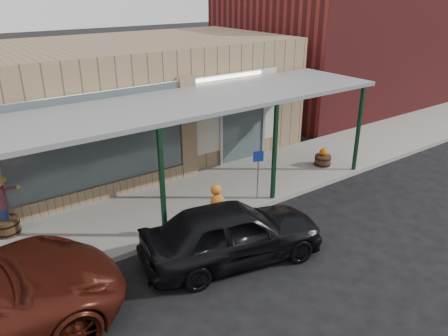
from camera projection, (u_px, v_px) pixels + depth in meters
ground at (275, 256)px, 10.44m from camera, size 120.00×120.00×0.00m
sidewalk at (195, 198)px, 13.10m from camera, size 40.00×3.20×0.15m
storefront at (126, 102)px, 15.73m from camera, size 12.00×6.25×4.20m
awning at (193, 103)px, 11.93m from camera, size 12.00×3.00×3.04m
block_buildings_near at (159, 47)px, 16.93m from camera, size 61.00×8.00×8.00m
barrel_scarecrow at (4, 215)px, 10.89m from camera, size 0.97×0.64×1.61m
barrel_pumpkin at (323, 159)px, 15.20m from camera, size 0.61×0.61×0.65m
handicap_sign at (258, 169)px, 12.56m from camera, size 0.29×0.14×1.48m
parked_sedan at (232, 232)px, 10.05m from camera, size 4.52×2.57×1.58m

